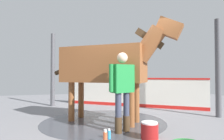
{
  "coord_description": "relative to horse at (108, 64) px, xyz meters",
  "views": [
    {
      "loc": [
        4.68,
        -1.53,
        1.21
      ],
      "look_at": [
        0.24,
        -0.19,
        1.32
      ],
      "focal_mm": 31.54,
      "sensor_mm": 36.0,
      "label": 1
    }
  ],
  "objects": [
    {
      "name": "handler",
      "position": [
        0.96,
        0.05,
        -0.51
      ],
      "size": [
        0.37,
        0.64,
        1.68
      ],
      "rotation": [
        0.0,
        0.0,
        3.49
      ],
      "color": "#47331E",
      "rests_on": "ground"
    },
    {
      "name": "barrier_wall",
      "position": [
        -2.13,
        1.48,
        -0.97
      ],
      "size": [
        3.42,
        4.41,
        1.1
      ],
      "color": "silver",
      "rests_on": "ground"
    },
    {
      "name": "ground_plane",
      "position": [
        0.2,
        0.17,
        -1.49
      ],
      "size": [
        16.0,
        16.0,
        0.02
      ],
      "primitive_type": "cube",
      "color": "gray"
    },
    {
      "name": "roof_post_near",
      "position": [
        0.36,
        3.19,
        -0.07
      ],
      "size": [
        0.16,
        0.16,
        2.82
      ],
      "primitive_type": "cylinder",
      "color": "#4C4C51",
      "rests_on": "ground"
    },
    {
      "name": "horse",
      "position": [
        0.0,
        0.0,
        0.0
      ],
      "size": [
        2.32,
        2.88,
        2.56
      ],
      "rotation": [
        0.0,
        0.0,
        0.92
      ],
      "color": "brown",
      "rests_on": "ground"
    },
    {
      "name": "bottle_shampoo",
      "position": [
        1.28,
        -0.34,
        -1.39
      ],
      "size": [
        0.07,
        0.07,
        0.19
      ],
      "color": "#3399CC",
      "rests_on": "ground"
    },
    {
      "name": "wet_patch",
      "position": [
        -0.07,
        -0.1,
        -1.48
      ],
      "size": [
        3.19,
        3.19,
        0.0
      ],
      "primitive_type": "cylinder",
      "color": "#42444C",
      "rests_on": "ground"
    },
    {
      "name": "wash_bucket",
      "position": [
        1.51,
        0.4,
        -1.32
      ],
      "size": [
        0.33,
        0.33,
        0.32
      ],
      "color": "maroon",
      "rests_on": "ground"
    },
    {
      "name": "roof_post_far",
      "position": [
        -3.14,
        -1.36,
        -0.07
      ],
      "size": [
        0.16,
        0.16,
        2.82
      ],
      "primitive_type": "cylinder",
      "color": "#4C4C51",
      "rests_on": "ground"
    },
    {
      "name": "bottle_spray",
      "position": [
        1.55,
        -0.48,
        -1.36
      ],
      "size": [
        0.08,
        0.08,
        0.26
      ],
      "color": "#CC5933",
      "rests_on": "ground"
    }
  ]
}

